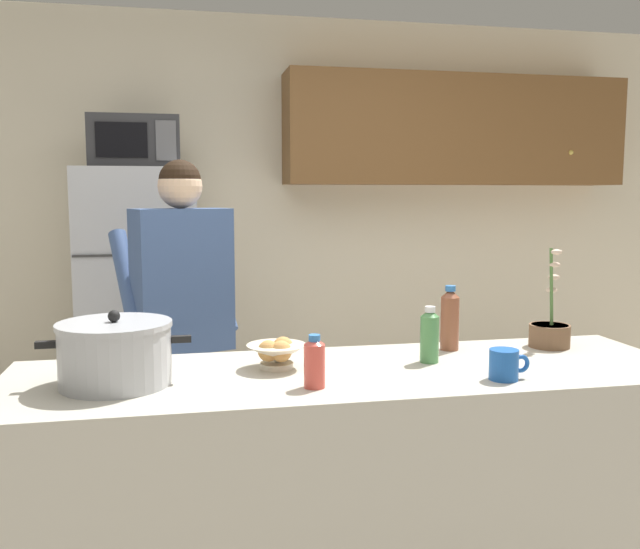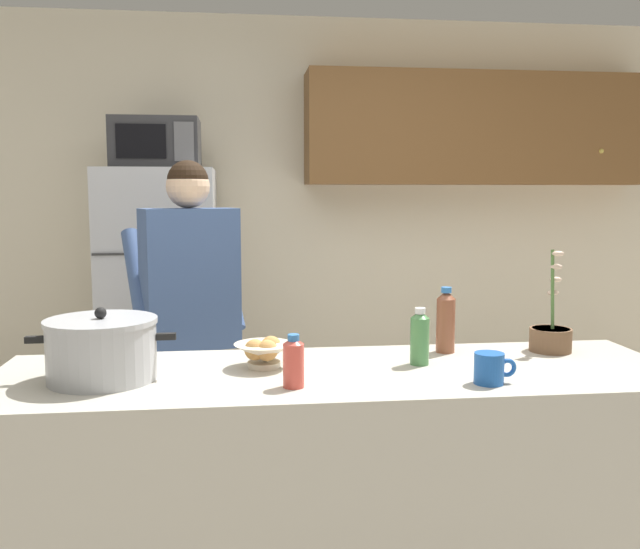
{
  "view_description": "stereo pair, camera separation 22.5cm",
  "coord_description": "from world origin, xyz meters",
  "px_view_note": "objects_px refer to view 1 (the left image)",
  "views": [
    {
      "loc": [
        -0.54,
        -2.09,
        1.49
      ],
      "look_at": [
        0.0,
        0.55,
        1.17
      ],
      "focal_mm": 37.97,
      "sensor_mm": 36.0,
      "label": 1
    },
    {
      "loc": [
        -0.31,
        -2.12,
        1.49
      ],
      "look_at": [
        0.0,
        0.55,
        1.17
      ],
      "focal_mm": 37.97,
      "sensor_mm": 36.0,
      "label": 2
    }
  ],
  "objects_px": {
    "coffee_mug": "(505,365)",
    "bottle_far_corner": "(314,362)",
    "microwave": "(136,143)",
    "cooking_pot": "(115,353)",
    "refrigerator": "(141,313)",
    "bottle_mid_counter": "(450,319)",
    "person_near_pot": "(182,300)",
    "potted_orchid": "(550,331)",
    "bread_bowl": "(277,353)",
    "bottle_near_edge": "(430,335)"
  },
  "relations": [
    {
      "from": "person_near_pot",
      "to": "cooking_pot",
      "type": "distance_m",
      "value": 0.99
    },
    {
      "from": "bottle_mid_counter",
      "to": "cooking_pot",
      "type": "bearing_deg",
      "value": -168.51
    },
    {
      "from": "bottle_near_edge",
      "to": "bottle_far_corner",
      "type": "xyz_separation_m",
      "value": [
        -0.44,
        -0.22,
        -0.02
      ]
    },
    {
      "from": "coffee_mug",
      "to": "person_near_pot",
      "type": "bearing_deg",
      "value": 130.34
    },
    {
      "from": "microwave",
      "to": "potted_orchid",
      "type": "xyz_separation_m",
      "value": [
        1.58,
        -1.65,
        -0.79
      ]
    },
    {
      "from": "coffee_mug",
      "to": "bottle_near_edge",
      "type": "xyz_separation_m",
      "value": [
        -0.15,
        0.25,
        0.05
      ]
    },
    {
      "from": "coffee_mug",
      "to": "bottle_mid_counter",
      "type": "height_order",
      "value": "bottle_mid_counter"
    },
    {
      "from": "bread_bowl",
      "to": "bottle_mid_counter",
      "type": "distance_m",
      "value": 0.68
    },
    {
      "from": "refrigerator",
      "to": "bottle_mid_counter",
      "type": "bearing_deg",
      "value": -53.86
    },
    {
      "from": "person_near_pot",
      "to": "coffee_mug",
      "type": "height_order",
      "value": "person_near_pot"
    },
    {
      "from": "bread_bowl",
      "to": "person_near_pot",
      "type": "bearing_deg",
      "value": 109.07
    },
    {
      "from": "potted_orchid",
      "to": "refrigerator",
      "type": "bearing_deg",
      "value": 133.45
    },
    {
      "from": "refrigerator",
      "to": "cooking_pot",
      "type": "distance_m",
      "value": 1.89
    },
    {
      "from": "cooking_pot",
      "to": "bread_bowl",
      "type": "bearing_deg",
      "value": 10.22
    },
    {
      "from": "coffee_mug",
      "to": "potted_orchid",
      "type": "relative_size",
      "value": 0.35
    },
    {
      "from": "bottle_far_corner",
      "to": "person_near_pot",
      "type": "bearing_deg",
      "value": 108.9
    },
    {
      "from": "bread_bowl",
      "to": "bottle_near_edge",
      "type": "xyz_separation_m",
      "value": [
        0.52,
        -0.02,
        0.04
      ]
    },
    {
      "from": "coffee_mug",
      "to": "bread_bowl",
      "type": "distance_m",
      "value": 0.72
    },
    {
      "from": "person_near_pot",
      "to": "bottle_mid_counter",
      "type": "distance_m",
      "value": 1.21
    },
    {
      "from": "person_near_pot",
      "to": "bottle_near_edge",
      "type": "xyz_separation_m",
      "value": [
        0.82,
        -0.89,
        -0.01
      ]
    },
    {
      "from": "bread_bowl",
      "to": "bottle_near_edge",
      "type": "distance_m",
      "value": 0.52
    },
    {
      "from": "person_near_pot",
      "to": "coffee_mug",
      "type": "relative_size",
      "value": 12.52
    },
    {
      "from": "person_near_pot",
      "to": "bottle_far_corner",
      "type": "distance_m",
      "value": 1.18
    },
    {
      "from": "bread_bowl",
      "to": "potted_orchid",
      "type": "relative_size",
      "value": 0.53
    },
    {
      "from": "bottle_far_corner",
      "to": "potted_orchid",
      "type": "xyz_separation_m",
      "value": [
        0.97,
        0.35,
        -0.02
      ]
    },
    {
      "from": "bread_bowl",
      "to": "bottle_far_corner",
      "type": "xyz_separation_m",
      "value": [
        0.08,
        -0.24,
        0.03
      ]
    },
    {
      "from": "cooking_pot",
      "to": "coffee_mug",
      "type": "height_order",
      "value": "cooking_pot"
    },
    {
      "from": "refrigerator",
      "to": "bread_bowl",
      "type": "distance_m",
      "value": 1.87
    },
    {
      "from": "bottle_near_edge",
      "to": "potted_orchid",
      "type": "height_order",
      "value": "potted_orchid"
    },
    {
      "from": "microwave",
      "to": "cooking_pot",
      "type": "height_order",
      "value": "microwave"
    },
    {
      "from": "bottle_far_corner",
      "to": "bread_bowl",
      "type": "bearing_deg",
      "value": 108.26
    },
    {
      "from": "bread_bowl",
      "to": "bottle_far_corner",
      "type": "height_order",
      "value": "bottle_far_corner"
    },
    {
      "from": "person_near_pot",
      "to": "bread_bowl",
      "type": "relative_size",
      "value": 8.3
    },
    {
      "from": "refrigerator",
      "to": "bottle_mid_counter",
      "type": "xyz_separation_m",
      "value": [
        1.2,
        -1.64,
        0.22
      ]
    },
    {
      "from": "bottle_near_edge",
      "to": "potted_orchid",
      "type": "relative_size",
      "value": 0.52
    },
    {
      "from": "coffee_mug",
      "to": "bottle_far_corner",
      "type": "bearing_deg",
      "value": 176.92
    },
    {
      "from": "bottle_far_corner",
      "to": "bottle_near_edge",
      "type": "bearing_deg",
      "value": 26.64
    },
    {
      "from": "person_near_pot",
      "to": "bottle_mid_counter",
      "type": "bearing_deg",
      "value": -37.15
    },
    {
      "from": "microwave",
      "to": "bread_bowl",
      "type": "bearing_deg",
      "value": -73.09
    },
    {
      "from": "cooking_pot",
      "to": "bread_bowl",
      "type": "distance_m",
      "value": 0.51
    },
    {
      "from": "microwave",
      "to": "coffee_mug",
      "type": "relative_size",
      "value": 3.66
    },
    {
      "from": "microwave",
      "to": "bottle_far_corner",
      "type": "height_order",
      "value": "microwave"
    },
    {
      "from": "cooking_pot",
      "to": "potted_orchid",
      "type": "xyz_separation_m",
      "value": [
        1.55,
        0.2,
        -0.04
      ]
    },
    {
      "from": "person_near_pot",
      "to": "bread_bowl",
      "type": "height_order",
      "value": "person_near_pot"
    },
    {
      "from": "bottle_near_edge",
      "to": "bread_bowl",
      "type": "bearing_deg",
      "value": 178.08
    },
    {
      "from": "microwave",
      "to": "potted_orchid",
      "type": "relative_size",
      "value": 1.29
    },
    {
      "from": "microwave",
      "to": "cooking_pot",
      "type": "bearing_deg",
      "value": -88.89
    },
    {
      "from": "refrigerator",
      "to": "cooking_pot",
      "type": "xyz_separation_m",
      "value": [
        0.04,
        -1.87,
        0.2
      ]
    },
    {
      "from": "microwave",
      "to": "bottle_mid_counter",
      "type": "bearing_deg",
      "value": -53.5
    },
    {
      "from": "bread_bowl",
      "to": "bottle_far_corner",
      "type": "relative_size",
      "value": 1.24
    }
  ]
}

